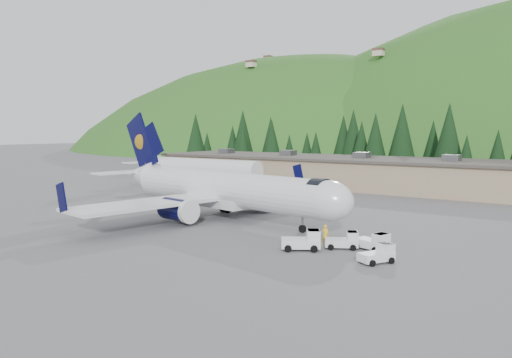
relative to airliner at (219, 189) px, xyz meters
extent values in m
plane|color=slate|center=(1.07, -0.17, -3.27)|extent=(600.00, 600.00, 0.00)
cylinder|color=white|center=(1.07, -0.17, 0.16)|extent=(28.54, 8.24, 3.80)
ellipsoid|color=white|center=(15.04, -2.41, 0.16)|extent=(5.48, 4.53, 3.80)
cylinder|color=black|center=(14.04, -2.25, 0.62)|extent=(1.89, 3.32, 3.13)
cone|color=white|center=(-15.90, 2.55, 0.57)|extent=(6.59, 4.71, 3.80)
cube|color=white|center=(0.07, -0.01, -1.43)|extent=(8.50, 4.47, 1.01)
cube|color=white|center=(-0.93, 0.15, -0.85)|extent=(10.93, 34.81, 0.35)
cube|color=black|center=(0.30, 17.35, 0.47)|extent=(2.05, 0.47, 2.90)
cube|color=black|center=(-5.15, -16.58, 0.47)|extent=(2.05, 0.47, 2.90)
cylinder|color=black|center=(1.00, 5.78, -1.71)|extent=(4.56, 2.97, 2.32)
cylinder|color=white|center=(2.90, 5.47, -1.71)|extent=(0.99, 2.53, 2.47)
cube|color=white|center=(1.00, 5.78, -1.15)|extent=(2.24, 0.60, 0.91)
cylinder|color=black|center=(-0.86, -5.80, -1.71)|extent=(4.56, 2.97, 2.32)
cylinder|color=white|center=(1.04, -6.10, -1.71)|extent=(0.99, 2.53, 2.47)
cube|color=white|center=(-0.86, -5.80, -1.15)|extent=(2.24, 0.60, 0.91)
cube|color=black|center=(-15.70, 2.52, 5.30)|extent=(6.22, 1.29, 7.42)
ellipsoid|color=gold|center=(-15.47, 2.69, 5.10)|extent=(2.00, 0.50, 2.00)
ellipsoid|color=gold|center=(-15.53, 2.29, 5.10)|extent=(2.00, 0.50, 2.00)
cube|color=black|center=(-13.10, 2.10, 2.67)|extent=(2.79, 0.69, 2.00)
cube|color=white|center=(-16.40, 2.63, 1.07)|extent=(4.60, 12.89, 0.22)
cylinder|color=slate|center=(12.05, -1.93, -2.36)|extent=(0.23, 0.23, 1.82)
cylinder|color=black|center=(12.05, -1.93, -2.89)|extent=(0.80, 0.40, 0.77)
cylinder|color=slate|center=(-1.49, 3.00, -2.26)|extent=(0.28, 0.28, 2.02)
cylinder|color=black|center=(-1.09, 2.94, -2.72)|extent=(1.15, 0.53, 1.11)
cylinder|color=black|center=(-1.89, 3.07, -2.72)|extent=(1.15, 0.53, 1.11)
cylinder|color=slate|center=(-2.36, -2.39, -2.26)|extent=(0.28, 0.28, 2.02)
cylinder|color=black|center=(-1.96, -2.45, -2.72)|extent=(1.15, 0.53, 1.11)
cylinder|color=black|center=(-2.76, -2.32, -2.72)|extent=(1.15, 0.53, 1.11)
cylinder|color=white|center=(-20.93, 21.83, -0.07)|extent=(22.00, 3.60, 3.60)
cone|color=white|center=(-34.93, 21.83, 0.13)|extent=(5.00, 3.60, 3.60)
cube|color=black|center=(-33.93, 21.83, 4.73)|extent=(5.82, 0.28, 6.89)
cube|color=white|center=(-34.93, 21.83, 0.73)|extent=(2.40, 11.00, 0.20)
cube|color=white|center=(15.42, -8.13, -2.69)|extent=(3.54, 3.06, 0.74)
cube|color=white|center=(16.31, -7.56, -2.05)|extent=(1.70, 1.83, 0.96)
cube|color=black|center=(16.31, -7.56, -1.62)|extent=(1.55, 1.68, 0.11)
cylinder|color=black|center=(15.85, -6.84, -2.97)|extent=(0.63, 0.52, 0.60)
cylinder|color=black|center=(16.77, -8.27, -2.97)|extent=(0.63, 0.52, 0.60)
cylinder|color=black|center=(14.06, -7.99, -2.97)|extent=(0.63, 0.52, 0.60)
cylinder|color=black|center=(14.98, -9.42, -2.97)|extent=(0.63, 0.52, 0.60)
cube|color=white|center=(20.24, -4.70, -2.75)|extent=(3.14, 2.17, 0.67)
cube|color=white|center=(21.15, -4.97, -2.18)|extent=(1.29, 1.55, 0.86)
cube|color=black|center=(21.15, -4.97, -1.80)|extent=(1.17, 1.43, 0.10)
cylinder|color=black|center=(21.37, -4.24, -3.01)|extent=(0.57, 0.35, 0.53)
cylinder|color=black|center=(20.94, -5.70, -3.01)|extent=(0.57, 0.35, 0.53)
cylinder|color=black|center=(19.54, -3.70, -3.01)|extent=(0.57, 0.35, 0.53)
cylinder|color=black|center=(19.11, -5.16, -3.01)|extent=(0.57, 0.35, 0.53)
cube|color=white|center=(22.10, -8.42, -2.79)|extent=(2.45, 2.95, 0.62)
cube|color=white|center=(22.54, -7.65, -2.26)|extent=(1.50, 1.37, 0.79)
cube|color=black|center=(22.54, -7.65, -1.91)|extent=(1.39, 1.25, 0.09)
cylinder|color=black|center=(21.92, -7.31, -3.03)|extent=(0.41, 0.52, 0.49)
cylinder|color=black|center=(23.15, -8.00, -3.03)|extent=(0.41, 0.52, 0.49)
cylinder|color=black|center=(21.06, -8.84, -3.03)|extent=(0.41, 0.52, 0.49)
cylinder|color=black|center=(22.28, -9.53, -3.03)|extent=(0.41, 0.52, 0.49)
cube|color=#A08665|center=(-3.93, 37.83, -0.87)|extent=(70.00, 16.00, 4.80)
cube|color=#47423D|center=(-3.93, 37.83, 1.68)|extent=(71.00, 17.00, 0.40)
cube|color=slate|center=(-28.93, 37.83, 2.33)|extent=(2.50, 2.50, 1.00)
cube|color=slate|center=(-13.93, 37.83, 2.33)|extent=(2.50, 2.50, 1.00)
cube|color=slate|center=(1.07, 37.83, 2.33)|extent=(2.50, 2.50, 1.00)
cube|color=slate|center=(16.07, 37.83, 2.33)|extent=(2.50, 2.50, 1.00)
cube|color=white|center=(17.96, -5.70, -2.77)|extent=(3.04, 2.54, 0.64)
cube|color=white|center=(18.75, -5.25, -2.23)|extent=(1.42, 1.56, 0.82)
cube|color=black|center=(18.75, -5.25, -1.86)|extent=(1.30, 1.43, 0.09)
cylinder|color=black|center=(18.39, -4.62, -3.02)|extent=(0.54, 0.43, 0.51)
cylinder|color=black|center=(19.11, -5.88, -3.02)|extent=(0.54, 0.43, 0.51)
cylinder|color=black|center=(16.81, -5.52, -3.02)|extent=(0.54, 0.43, 0.51)
cylinder|color=black|center=(17.53, -6.78, -3.02)|extent=(0.54, 0.43, 0.51)
imported|color=yellow|center=(16.25, -5.30, -2.38)|extent=(0.70, 0.50, 1.79)
cone|color=black|center=(-59.31, 66.97, 2.05)|extent=(3.90, 3.90, 7.99)
cone|color=black|center=(-54.80, 57.12, 4.94)|extent=(6.02, 6.02, 12.31)
cone|color=black|center=(-49.93, 66.99, 3.15)|extent=(4.71, 4.71, 9.63)
cone|color=black|center=(-46.95, 67.79, 5.55)|extent=(6.47, 6.47, 13.23)
cone|color=black|center=(-41.90, 61.07, 3.01)|extent=(4.61, 4.61, 9.43)
cone|color=black|center=(-37.30, 67.21, 4.42)|extent=(5.64, 5.64, 11.54)
cone|color=black|center=(-33.43, 61.88, 3.89)|extent=(5.25, 5.25, 10.75)
cone|color=black|center=(-29.89, 64.51, 1.77)|extent=(3.69, 3.69, 7.56)
cone|color=black|center=(-23.38, 62.00, 2.10)|extent=(3.94, 3.94, 8.06)
cone|color=black|center=(-20.01, 60.18, 2.21)|extent=(4.02, 4.02, 8.22)
cone|color=black|center=(-15.48, 65.41, 4.49)|extent=(5.69, 5.69, 11.65)
cone|color=black|center=(-12.46, 64.23, 5.16)|extent=(6.18, 6.18, 12.65)
cone|color=black|center=(-8.09, 58.91, 3.53)|extent=(4.99, 4.99, 10.21)
cone|color=black|center=(-3.59, 55.51, 4.46)|extent=(5.67, 5.67, 11.59)
cone|color=black|center=(1.37, 57.40, 5.53)|extent=(6.46, 6.46, 13.21)
cone|color=black|center=(6.07, 62.88, 3.61)|extent=(5.05, 5.05, 10.33)
cone|color=black|center=(10.28, 58.60, 5.48)|extent=(6.42, 6.42, 13.13)
cone|color=black|center=(14.39, 55.33, 1.94)|extent=(3.82, 3.82, 7.82)
cone|color=black|center=(19.42, 57.11, 2.52)|extent=(4.24, 4.24, 8.68)
ellipsoid|color=#2A5B19|center=(-88.93, 169.83, -78.27)|extent=(336.00, 240.00, 240.00)
camera|label=1|loc=(35.80, -43.56, 6.67)|focal=35.00mm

